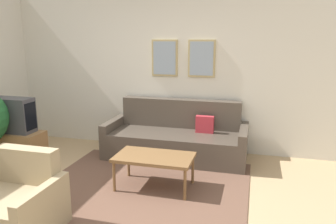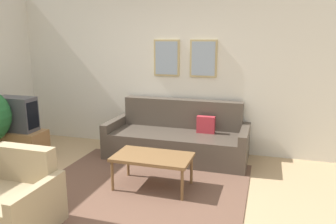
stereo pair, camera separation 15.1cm
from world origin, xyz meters
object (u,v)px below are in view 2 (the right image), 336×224
object	(u,v)px
tv	(16,114)
armchair	(9,205)
couch	(178,139)
coffee_table	(153,158)

from	to	relation	value
tv	armchair	world-z (taller)	tv
armchair	tv	bearing A→B (deg)	110.66
couch	tv	xyz separation A→B (m)	(-2.24, -0.96, 0.47)
tv	armchair	bearing A→B (deg)	-51.56
couch	coffee_table	distance (m)	1.19
tv	armchair	size ratio (longest dim) A/B	0.73
tv	armchair	distance (m)	2.02
tv	coffee_table	bearing A→B (deg)	-5.73
coffee_table	tv	distance (m)	2.29
coffee_table	tv	size ratio (longest dim) A/B	1.57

